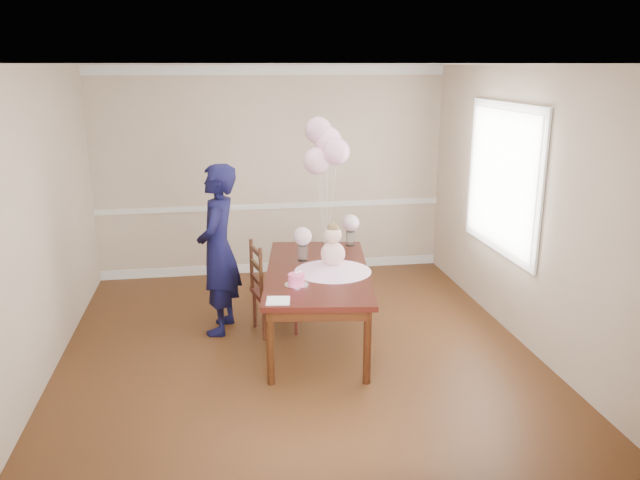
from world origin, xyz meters
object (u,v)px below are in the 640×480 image
at_px(dining_table_top, 318,272).
at_px(woman, 218,250).
at_px(birthday_cake, 296,279).
at_px(dining_chair_seat, 275,292).

xyz_separation_m(dining_table_top, woman, (-0.96, 0.40, 0.16)).
relative_size(dining_table_top, birthday_cake, 13.33).
distance_m(dining_chair_seat, woman, 0.72).
bearing_deg(dining_table_top, dining_chair_seat, 153.80).
relative_size(dining_table_top, dining_chair_seat, 4.74).
height_order(dining_chair_seat, woman, woman).
bearing_deg(birthday_cake, dining_chair_seat, 101.50).
bearing_deg(dining_chair_seat, woman, 155.95).
distance_m(dining_table_top, woman, 1.05).
bearing_deg(woman, dining_table_top, 81.60).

